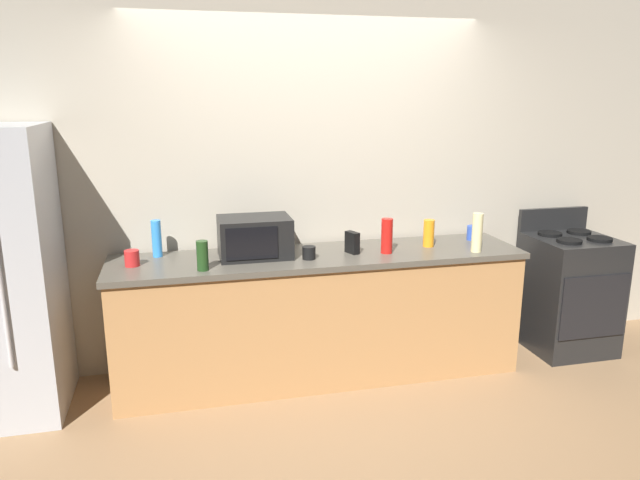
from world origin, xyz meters
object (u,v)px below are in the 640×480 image
at_px(stove_range, 568,292).
at_px(bottle_spray_cleaner, 157,239).
at_px(bottle_hand_soap, 477,233).
at_px(mug_blue, 473,233).
at_px(mug_red, 132,258).
at_px(microwave, 255,237).
at_px(bottle_wine, 202,256).
at_px(bottle_dish_soap, 429,233).
at_px(cordless_phone, 352,243).
at_px(mug_black, 309,253).
at_px(bottle_hot_sauce, 387,236).

bearing_deg(stove_range, bottle_spray_cleaner, 176.34).
relative_size(bottle_hand_soap, mug_blue, 2.52).
bearing_deg(mug_red, bottle_spray_cleaner, 51.55).
bearing_deg(mug_blue, bottle_hand_soap, -113.69).
height_order(microwave, bottle_wine, microwave).
distance_m(bottle_dish_soap, bottle_hand_soap, 0.34).
height_order(cordless_phone, mug_red, cordless_phone).
height_order(cordless_phone, mug_blue, cordless_phone).
height_order(bottle_hand_soap, bottle_wine, bottle_hand_soap).
xyz_separation_m(mug_black, mug_red, (-1.14, 0.11, 0.01)).
distance_m(stove_range, bottle_wine, 2.86).
bearing_deg(bottle_dish_soap, bottle_wine, -172.20).
xyz_separation_m(cordless_phone, mug_black, (-0.32, -0.08, -0.03)).
distance_m(cordless_phone, bottle_hand_soap, 0.87).
bearing_deg(bottle_wine, bottle_spray_cleaner, 125.70).
height_order(microwave, mug_blue, microwave).
relative_size(stove_range, mug_blue, 10.01).
relative_size(bottle_wine, mug_black, 2.14).
height_order(bottle_dish_soap, bottle_hand_soap, bottle_hand_soap).
bearing_deg(stove_range, microwave, 178.87).
bearing_deg(bottle_spray_cleaner, bottle_dish_soap, -5.25).
distance_m(microwave, bottle_hot_sauce, 0.91).
bearing_deg(stove_range, cordless_phone, -179.18).
height_order(bottle_spray_cleaner, mug_black, bottle_spray_cleaner).
height_order(cordless_phone, mug_black, cordless_phone).
distance_m(microwave, mug_blue, 1.66).
xyz_separation_m(bottle_wine, mug_blue, (2.01, 0.32, -0.04)).
relative_size(cordless_phone, bottle_wine, 0.79).
distance_m(bottle_hot_sauce, mug_blue, 0.79).
bearing_deg(bottle_spray_cleaner, mug_black, -16.87).
bearing_deg(mug_black, mug_blue, 9.77).
relative_size(bottle_dish_soap, bottle_hot_sauce, 0.81).
height_order(microwave, mug_black, microwave).
bearing_deg(bottle_wine, mug_red, 155.12).
xyz_separation_m(bottle_dish_soap, mug_black, (-0.91, -0.12, -0.05)).
distance_m(bottle_dish_soap, bottle_hot_sauce, 0.37).
bearing_deg(cordless_phone, bottle_hand_soap, -31.94).
bearing_deg(mug_red, bottle_dish_soap, 0.51).
xyz_separation_m(bottle_dish_soap, bottle_wine, (-1.61, -0.22, -0.00)).
relative_size(bottle_wine, mug_red, 1.84).
height_order(cordless_phone, bottle_hot_sauce, bottle_hot_sauce).
bearing_deg(stove_range, bottle_wine, -175.98).
bearing_deg(bottle_wine, bottle_hand_soap, 0.22).
relative_size(cordless_phone, mug_black, 1.70).
height_order(bottle_dish_soap, mug_blue, bottle_dish_soap).
bearing_deg(bottle_wine, stove_range, 4.02).
relative_size(bottle_spray_cleaner, bottle_hand_soap, 0.92).
bearing_deg(cordless_phone, stove_range, -20.22).
bearing_deg(bottle_hot_sauce, mug_red, 177.26).
distance_m(bottle_spray_cleaner, bottle_dish_soap, 1.90).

